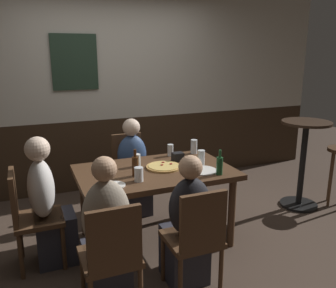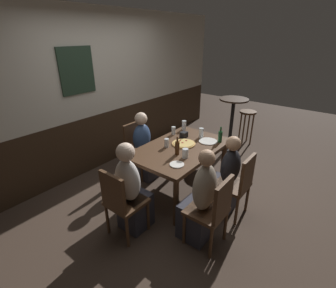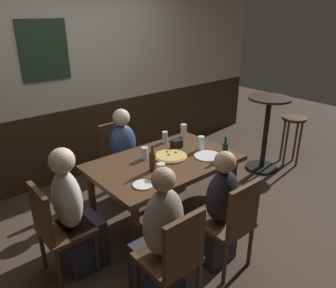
# 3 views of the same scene
# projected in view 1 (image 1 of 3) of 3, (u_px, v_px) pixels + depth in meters

# --- Properties ---
(ground_plane) EXTENTS (12.00, 12.00, 0.00)m
(ground_plane) POSITION_uv_depth(u_px,v_px,m) (156.00, 239.00, 3.55)
(ground_plane) COLOR #423328
(wall_back) EXTENTS (6.40, 0.13, 2.60)m
(wall_back) POSITION_uv_depth(u_px,v_px,m) (111.00, 92.00, 4.69)
(wall_back) COLOR #332316
(wall_back) RESTS_ON ground_plane
(dining_table) EXTENTS (1.46, 0.93, 0.74)m
(dining_table) POSITION_uv_depth(u_px,v_px,m) (155.00, 178.00, 3.39)
(dining_table) COLOR #472D1C
(dining_table) RESTS_ON ground_plane
(chair_head_west) EXTENTS (0.40, 0.40, 0.88)m
(chair_head_west) POSITION_uv_depth(u_px,v_px,m) (29.00, 213.00, 3.00)
(chair_head_west) COLOR #513521
(chair_head_west) RESTS_ON ground_plane
(chair_left_near) EXTENTS (0.40, 0.40, 0.88)m
(chair_left_near) POSITION_uv_depth(u_px,v_px,m) (112.00, 254.00, 2.40)
(chair_left_near) COLOR #513521
(chair_left_near) RESTS_ON ground_plane
(chair_mid_far) EXTENTS (0.40, 0.40, 0.88)m
(chair_mid_far) POSITION_uv_depth(u_px,v_px,m) (130.00, 167.00, 4.21)
(chair_mid_far) COLOR #513521
(chair_mid_far) RESTS_ON ground_plane
(chair_mid_near) EXTENTS (0.40, 0.40, 0.88)m
(chair_mid_near) POSITION_uv_depth(u_px,v_px,m) (196.00, 236.00, 2.64)
(chair_mid_near) COLOR #513521
(chair_mid_near) RESTS_ON ground_plane
(person_head_west) EXTENTS (0.37, 0.34, 1.16)m
(person_head_west) POSITION_uv_depth(u_px,v_px,m) (49.00, 211.00, 3.06)
(person_head_west) COLOR #2D2D38
(person_head_west) RESTS_ON ground_plane
(person_left_near) EXTENTS (0.34, 0.37, 1.16)m
(person_left_near) POSITION_uv_depth(u_px,v_px,m) (106.00, 244.00, 2.55)
(person_left_near) COLOR #2D2D38
(person_left_near) RESTS_ON ground_plane
(person_mid_far) EXTENTS (0.34, 0.37, 1.10)m
(person_mid_far) POSITION_uv_depth(u_px,v_px,m) (134.00, 174.00, 4.07)
(person_mid_far) COLOR #2D2D38
(person_mid_far) RESTS_ON ground_plane
(person_mid_near) EXTENTS (0.34, 0.37, 1.09)m
(person_mid_near) POSITION_uv_depth(u_px,v_px,m) (187.00, 231.00, 2.80)
(person_mid_near) COLOR #2D2D38
(person_mid_near) RESTS_ON ground_plane
(pizza) EXTENTS (0.34, 0.34, 0.03)m
(pizza) POSITION_uv_depth(u_px,v_px,m) (164.00, 167.00, 3.41)
(pizza) COLOR tan
(pizza) RESTS_ON dining_table
(beer_glass_tall) EXTENTS (0.06, 0.06, 0.12)m
(beer_glass_tall) POSITION_uv_depth(u_px,v_px,m) (137.00, 161.00, 3.44)
(beer_glass_tall) COLOR silver
(beer_glass_tall) RESTS_ON dining_table
(pint_glass_pale) EXTENTS (0.07, 0.07, 0.15)m
(pint_glass_pale) POSITION_uv_depth(u_px,v_px,m) (194.00, 147.00, 3.88)
(pint_glass_pale) COLOR silver
(pint_glass_pale) RESTS_ON dining_table
(tumbler_short) EXTENTS (0.08, 0.08, 0.13)m
(tumbler_short) POSITION_uv_depth(u_px,v_px,m) (139.00, 175.00, 3.05)
(tumbler_short) COLOR silver
(tumbler_short) RESTS_ON dining_table
(tumbler_water) EXTENTS (0.06, 0.06, 0.13)m
(tumbler_water) POSITION_uv_depth(u_px,v_px,m) (170.00, 151.00, 3.79)
(tumbler_water) COLOR silver
(tumbler_water) RESTS_ON dining_table
(beer_glass_half) EXTENTS (0.07, 0.07, 0.15)m
(beer_glass_half) POSITION_uv_depth(u_px,v_px,m) (201.00, 159.00, 3.48)
(beer_glass_half) COLOR silver
(beer_glass_half) RESTS_ON dining_table
(beer_bottle_green) EXTENTS (0.06, 0.06, 0.23)m
(beer_bottle_green) POSITION_uv_depth(u_px,v_px,m) (220.00, 165.00, 3.21)
(beer_bottle_green) COLOR #194723
(beer_bottle_green) RESTS_ON dining_table
(beer_bottle_brown) EXTENTS (0.06, 0.06, 0.25)m
(beer_bottle_brown) POSITION_uv_depth(u_px,v_px,m) (135.00, 166.00, 3.17)
(beer_bottle_brown) COLOR #42230F
(beer_bottle_brown) RESTS_ON dining_table
(plate_white_large) EXTENTS (0.27, 0.27, 0.01)m
(plate_white_large) POSITION_uv_depth(u_px,v_px,m) (202.00, 171.00, 3.32)
(plate_white_large) COLOR white
(plate_white_large) RESTS_ON dining_table
(plate_white_small) EXTENTS (0.18, 0.18, 0.01)m
(plate_white_small) POSITION_uv_depth(u_px,v_px,m) (115.00, 185.00, 2.96)
(plate_white_small) COLOR white
(plate_white_small) RESTS_ON dining_table
(condiment_caddy) EXTENTS (0.11, 0.09, 0.09)m
(condiment_caddy) POSITION_uv_depth(u_px,v_px,m) (178.00, 157.00, 3.61)
(condiment_caddy) COLOR black
(condiment_caddy) RESTS_ON dining_table
(side_bar_table) EXTENTS (0.56, 0.56, 1.05)m
(side_bar_table) POSITION_uv_depth(u_px,v_px,m) (303.00, 157.00, 4.17)
(side_bar_table) COLOR black
(side_bar_table) RESTS_ON ground_plane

